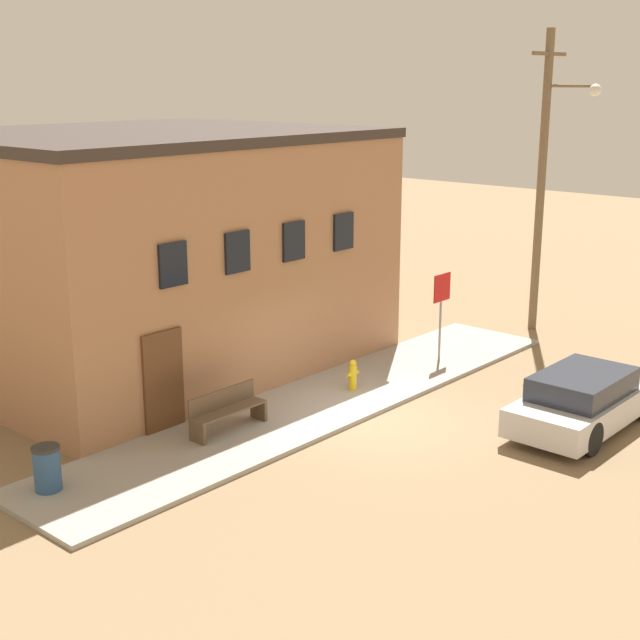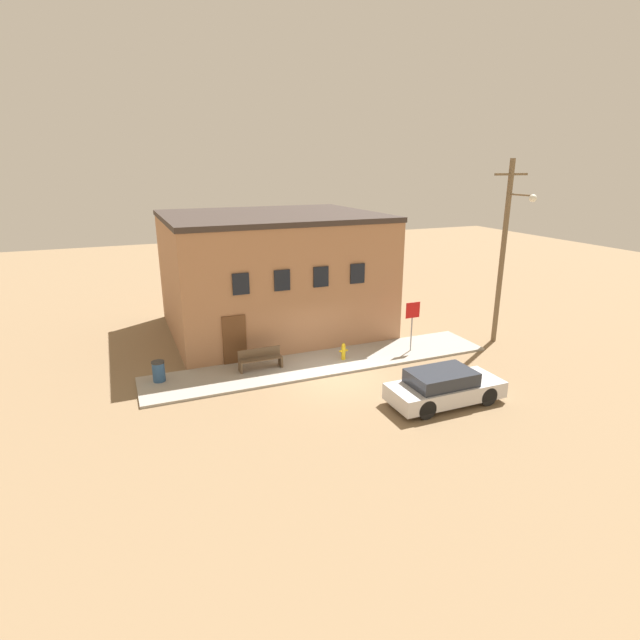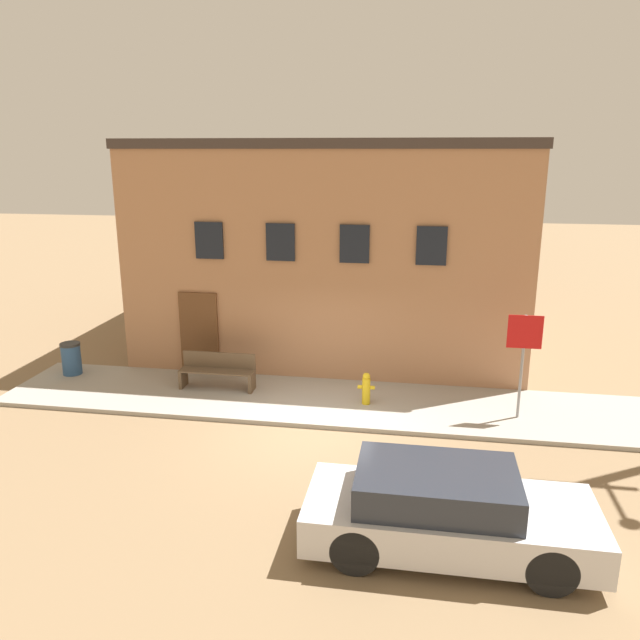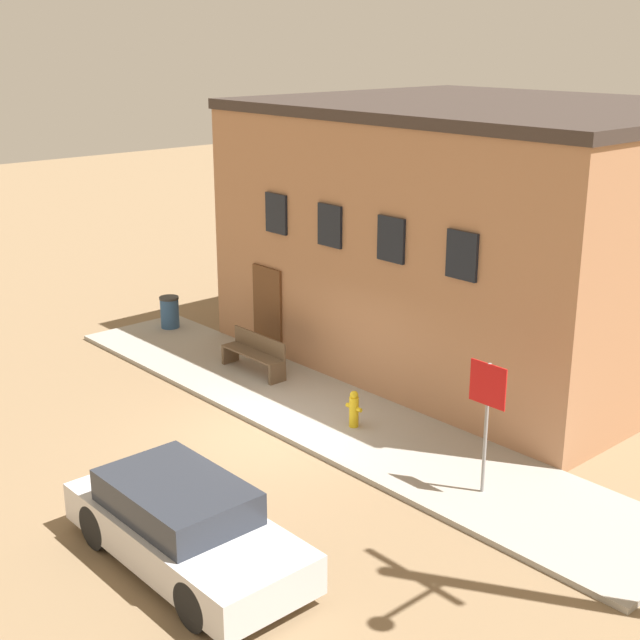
# 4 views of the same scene
# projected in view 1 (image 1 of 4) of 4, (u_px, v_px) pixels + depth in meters

# --- Properties ---
(ground_plane) EXTENTS (80.00, 80.00, 0.00)m
(ground_plane) POSITION_uv_depth(u_px,v_px,m) (371.00, 419.00, 19.33)
(ground_plane) COLOR #846B4C
(sidewalk) EXTENTS (15.07, 2.74, 0.10)m
(sidewalk) POSITION_uv_depth(u_px,v_px,m) (324.00, 402.00, 20.19)
(sidewalk) COLOR #9E998E
(sidewalk) RESTS_ON ground
(brick_building) EXTENTS (10.29, 8.65, 5.92)m
(brick_building) POSITION_uv_depth(u_px,v_px,m) (147.00, 248.00, 22.72)
(brick_building) COLOR #A87551
(brick_building) RESTS_ON ground
(fire_hydrant) EXTENTS (0.39, 0.18, 0.74)m
(fire_hydrant) POSITION_uv_depth(u_px,v_px,m) (353.00, 375.00, 20.71)
(fire_hydrant) COLOR gold
(fire_hydrant) RESTS_ON sidewalk
(stop_sign) EXTENTS (0.71, 0.06, 2.27)m
(stop_sign) POSITION_uv_depth(u_px,v_px,m) (441.00, 300.00, 22.64)
(stop_sign) COLOR gray
(stop_sign) RESTS_ON sidewalk
(bench) EXTENTS (1.80, 0.44, 0.85)m
(bench) POSITION_uv_depth(u_px,v_px,m) (227.00, 410.00, 18.33)
(bench) COLOR brown
(bench) RESTS_ON sidewalk
(trash_bin) EXTENTS (0.50, 0.50, 0.82)m
(trash_bin) POSITION_uv_depth(u_px,v_px,m) (47.00, 468.00, 15.65)
(trash_bin) COLOR #2D517F
(trash_bin) RESTS_ON sidewalk
(utility_pole) EXTENTS (1.80, 1.68, 8.47)m
(utility_pole) POSITION_uv_depth(u_px,v_px,m) (545.00, 173.00, 25.06)
(utility_pole) COLOR brown
(utility_pole) RESTS_ON ground
(parked_car) EXTENTS (4.17, 1.70, 1.26)m
(parked_car) POSITION_uv_depth(u_px,v_px,m) (584.00, 400.00, 18.68)
(parked_car) COLOR black
(parked_car) RESTS_ON ground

